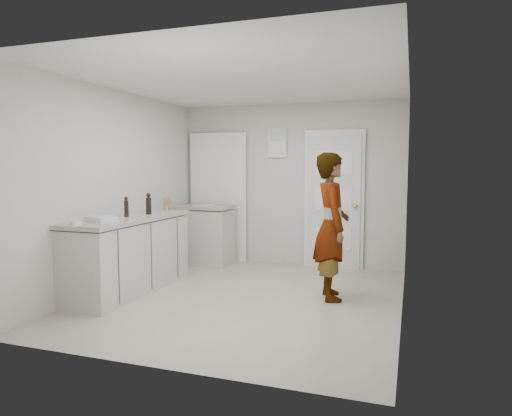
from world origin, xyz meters
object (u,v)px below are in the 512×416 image
at_px(egg_bowl, 76,223).
at_px(spice_jar, 167,208).
at_px(oil_cruet_a, 149,204).
at_px(baking_dish, 101,219).
at_px(person, 332,226).
at_px(cake_mix_box, 167,204).
at_px(oil_cruet_b, 126,207).

bearing_deg(egg_bowl, spice_jar, 85.00).
bearing_deg(oil_cruet_a, baking_dish, -95.68).
relative_size(person, cake_mix_box, 9.53).
bearing_deg(oil_cruet_b, spice_jar, 82.66).
distance_m(cake_mix_box, oil_cruet_b, 0.92).
relative_size(person, oil_cruet_a, 6.16).
xyz_separation_m(spice_jar, oil_cruet_a, (-0.00, -0.44, 0.09)).
distance_m(oil_cruet_a, baking_dish, 0.85).
distance_m(baking_dish, egg_bowl, 0.35).
bearing_deg(baking_dish, oil_cruet_b, 91.75).
height_order(spice_jar, egg_bowl, spice_jar).
relative_size(person, oil_cruet_b, 6.85).
bearing_deg(baking_dish, person, 22.83).
bearing_deg(spice_jar, egg_bowl, -95.00).
height_order(spice_jar, baking_dish, spice_jar).
height_order(oil_cruet_a, oil_cruet_b, oil_cruet_a).
relative_size(person, egg_bowl, 14.14).
bearing_deg(cake_mix_box, baking_dish, -93.05).
distance_m(cake_mix_box, baking_dish, 1.42).
bearing_deg(baking_dish, cake_mix_box, 89.33).
xyz_separation_m(oil_cruet_b, baking_dish, (0.02, -0.50, -0.09)).
height_order(cake_mix_box, spice_jar, cake_mix_box).
relative_size(oil_cruet_a, oil_cruet_b, 1.11).
relative_size(spice_jar, oil_cruet_a, 0.26).
bearing_deg(oil_cruet_a, oil_cruet_b, -106.21).
distance_m(cake_mix_box, egg_bowl, 1.76).
height_order(oil_cruet_b, egg_bowl, oil_cruet_b).
relative_size(cake_mix_box, spice_jar, 2.46).
bearing_deg(spice_jar, person, -6.67).
bearing_deg(spice_jar, oil_cruet_b, -97.34).
height_order(cake_mix_box, oil_cruet_a, oil_cruet_a).
relative_size(baking_dish, egg_bowl, 3.15).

